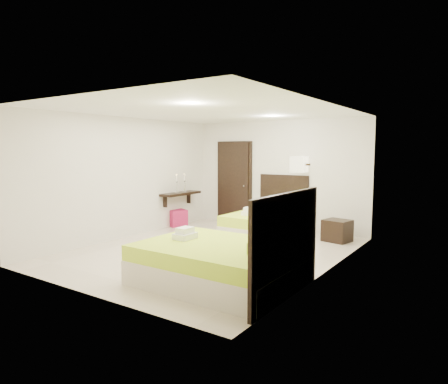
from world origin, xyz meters
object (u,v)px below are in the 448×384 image
Objects in this scene: nightstand at (337,231)px; ottoman at (177,218)px; bed_single at (265,222)px; bed_double at (222,262)px.

nightstand is 3.93m from ottoman.
ottoman is (-2.37, -0.22, -0.11)m from bed_single.
bed_double is 4.52m from ottoman.
bed_double reaches higher than bed_single.
bed_double is (1.03, -3.20, 0.01)m from bed_single.
nightstand is 1.24× the size of ottoman.
bed_double is at bearing -72.18° from bed_single.
bed_double is at bearing -86.50° from nightstand.
nightstand is at bearing 82.24° from bed_double.
ottoman is (-3.89, -0.56, -0.02)m from nightstand.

